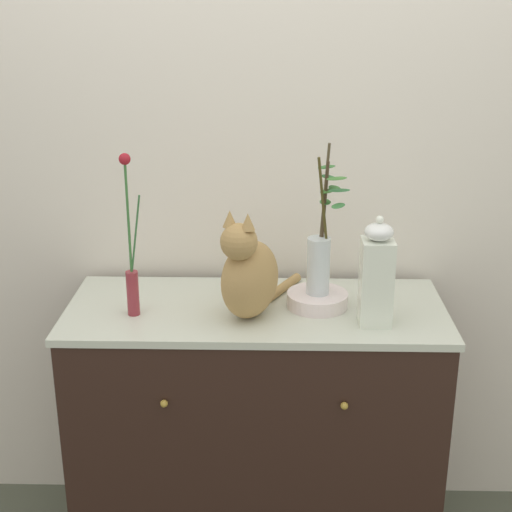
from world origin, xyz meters
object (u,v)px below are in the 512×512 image
object	(u,v)px
jar_lidded_porcelain	(377,275)
bowl_porcelain	(317,300)
cat_sitting	(249,274)
vase_slim_green	(131,267)
vase_glass_clear	(320,255)
sideboard	(256,429)

from	to	relation	value
jar_lidded_porcelain	bowl_porcelain	bearing A→B (deg)	143.69
cat_sitting	jar_lidded_porcelain	size ratio (longest dim) A/B	1.28
vase_slim_green	jar_lidded_porcelain	world-z (taller)	vase_slim_green
vase_glass_clear	jar_lidded_porcelain	world-z (taller)	vase_glass_clear
bowl_porcelain	jar_lidded_porcelain	world-z (taller)	jar_lidded_porcelain
sideboard	jar_lidded_porcelain	xyz separation A→B (m)	(0.37, -0.11, 0.63)
jar_lidded_porcelain	sideboard	bearing A→B (deg)	163.09
cat_sitting	bowl_porcelain	bearing A→B (deg)	21.08
vase_slim_green	vase_glass_clear	distance (m)	0.61
sideboard	bowl_porcelain	world-z (taller)	bowl_porcelain
bowl_porcelain	vase_glass_clear	bearing A→B (deg)	-5.52
vase_slim_green	bowl_porcelain	world-z (taller)	vase_slim_green
sideboard	vase_slim_green	world-z (taller)	vase_slim_green
cat_sitting	vase_glass_clear	size ratio (longest dim) A/B	0.90
sideboard	bowl_porcelain	distance (m)	0.54
sideboard	cat_sitting	distance (m)	0.62
vase_slim_green	vase_glass_clear	bearing A→B (deg)	7.46
sideboard	cat_sitting	bearing A→B (deg)	-105.21
sideboard	jar_lidded_porcelain	world-z (taller)	jar_lidded_porcelain
cat_sitting	vase_glass_clear	xyz separation A→B (m)	(0.23, 0.09, 0.03)
cat_sitting	vase_slim_green	distance (m)	0.37
sideboard	vase_glass_clear	xyz separation A→B (m)	(0.21, 0.01, 0.65)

